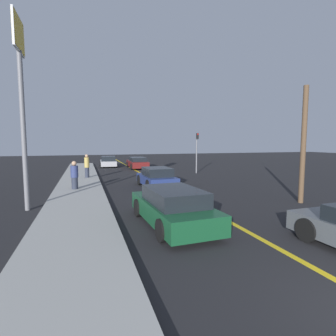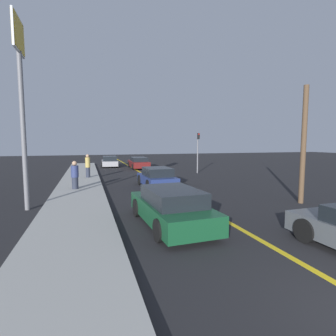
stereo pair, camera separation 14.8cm
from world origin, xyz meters
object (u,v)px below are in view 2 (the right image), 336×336
pedestrian_mid_group (88,166)px  car_parked_left_lot (139,163)px  traffic_light (198,149)px  car_far_distant (157,178)px  roadside_sign (20,71)px  car_ahead_center (171,207)px  car_oncoming_far (110,162)px  pedestrian_near_curb (75,175)px  utility_pole (303,145)px

pedestrian_mid_group → car_parked_left_lot: bearing=54.3°
car_parked_left_lot → traffic_light: size_ratio=1.27×
car_far_distant → roadside_sign: bearing=-151.7°
traffic_light → pedestrian_mid_group: bearing=-172.8°
car_ahead_center → car_oncoming_far: car_ahead_center is taller
car_far_distant → car_parked_left_lot: (1.21, 12.78, -0.02)m
pedestrian_near_curb → traffic_light: bearing=30.7°
car_far_distant → traffic_light: bearing=46.9°
traffic_light → car_far_distant: bearing=-131.7°
car_ahead_center → traffic_light: traffic_light is taller
car_oncoming_far → utility_pole: size_ratio=0.73×
car_far_distant → car_ahead_center: bearing=-102.6°
car_ahead_center → roadside_sign: size_ratio=0.58×
pedestrian_mid_group → traffic_light: 10.13m
car_far_distant → traffic_light: size_ratio=1.02×
car_ahead_center → traffic_light: size_ratio=1.24×
pedestrian_near_curb → pedestrian_mid_group: bearing=81.6°
car_parked_left_lot → utility_pole: bearing=-76.5°
car_oncoming_far → traffic_light: 11.94m
car_ahead_center → car_parked_left_lot: bearing=79.6°
roadside_sign → utility_pole: size_ratio=1.44×
traffic_light → roadside_sign: 16.61m
car_ahead_center → traffic_light: 15.96m
roadside_sign → pedestrian_mid_group: bearing=74.1°
car_far_distant → car_oncoming_far: bearing=95.1°
car_ahead_center → car_far_distant: bearing=76.0°
car_ahead_center → roadside_sign: (-5.34, 3.85, 5.23)m
roadside_sign → car_oncoming_far: bearing=75.3°
pedestrian_mid_group → traffic_light: bearing=7.2°
car_far_distant → roadside_sign: roadside_sign is taller
car_ahead_center → car_far_distant: (1.54, 7.78, -0.03)m
pedestrian_near_curb → pedestrian_mid_group: pedestrian_mid_group is taller
pedestrian_mid_group → roadside_sign: bearing=-105.9°
car_oncoming_far → roadside_sign: (-5.10, -19.46, 5.28)m
roadside_sign → utility_pole: 13.01m
car_oncoming_far → pedestrian_mid_group: size_ratio=2.23×
car_oncoming_far → pedestrian_mid_group: pedestrian_mid_group is taller
pedestrian_mid_group → utility_pole: (9.81, -11.52, 1.72)m
car_oncoming_far → utility_pole: utility_pole is taller
car_parked_left_lot → pedestrian_near_curb: bearing=-115.2°
pedestrian_near_curb → utility_pole: (10.57, -6.40, 1.81)m
car_far_distant → car_oncoming_far: (-1.78, 15.53, -0.02)m
car_ahead_center → utility_pole: bearing=8.2°
car_far_distant → utility_pole: size_ratio=0.69×
car_ahead_center → traffic_light: bearing=60.2°
car_far_distant → pedestrian_mid_group: (-4.30, 5.11, 0.45)m
car_oncoming_far → pedestrian_mid_group: (-2.52, -10.42, 0.47)m
utility_pole → pedestrian_mid_group: bearing=130.4°
roadside_sign → car_parked_left_lot: bearing=64.2°
car_ahead_center → car_far_distant: 7.93m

